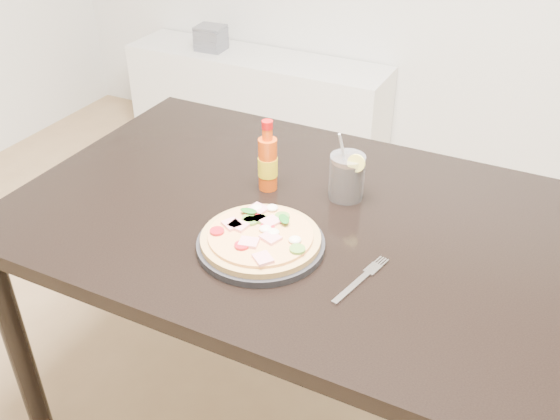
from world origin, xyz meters
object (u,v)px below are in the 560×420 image
at_px(pizza, 261,236).
at_px(hot_sauce_bottle, 268,162).
at_px(fork, 362,278).
at_px(dining_table, 302,242).
at_px(media_console, 256,102).
at_px(plate, 261,244).
at_px(cola_cup, 347,178).

distance_m(pizza, hot_sauce_bottle, 0.26).
bearing_deg(fork, dining_table, 154.91).
xyz_separation_m(hot_sauce_bottle, media_console, (-0.86, 1.50, -0.57)).
xyz_separation_m(plate, hot_sauce_bottle, (-0.10, 0.23, 0.07)).
xyz_separation_m(cola_cup, fork, (0.15, -0.29, -0.05)).
bearing_deg(hot_sauce_bottle, fork, -34.84).
bearing_deg(dining_table, media_console, 122.12).
relative_size(hot_sauce_bottle, cola_cup, 1.06).
relative_size(pizza, hot_sauce_bottle, 1.41).
bearing_deg(pizza, dining_table, 80.65).
bearing_deg(media_console, hot_sauce_bottle, -60.28).
bearing_deg(media_console, fork, -55.41).
bearing_deg(cola_cup, pizza, -107.78).
distance_m(plate, hot_sauce_bottle, 0.26).
distance_m(plate, media_console, 2.05).
bearing_deg(hot_sauce_bottle, plate, -66.06).
height_order(plate, pizza, pizza).
distance_m(cola_cup, media_console, 1.88).
bearing_deg(cola_cup, fork, -62.45).
bearing_deg(dining_table, cola_cup, 61.99).
relative_size(cola_cup, fork, 0.94).
xyz_separation_m(hot_sauce_bottle, fork, (0.34, -0.24, -0.07)).
relative_size(cola_cup, media_console, 0.13).
height_order(fork, media_console, fork).
xyz_separation_m(dining_table, cola_cup, (0.06, 0.12, 0.14)).
height_order(dining_table, hot_sauce_bottle, hot_sauce_bottle).
xyz_separation_m(dining_table, plate, (-0.03, -0.16, 0.09)).
relative_size(pizza, cola_cup, 1.50).
relative_size(dining_table, cola_cup, 7.94).
xyz_separation_m(cola_cup, media_console, (-1.05, 1.45, -0.55)).
bearing_deg(hot_sauce_bottle, cola_cup, 14.54).
height_order(dining_table, fork, fork).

